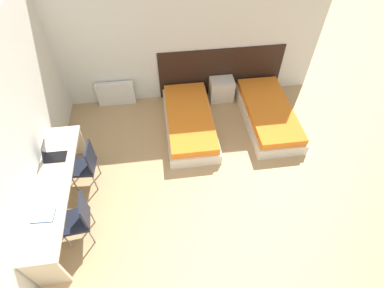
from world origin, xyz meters
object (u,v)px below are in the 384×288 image
nightstand (221,89)px  chair_near_notebook (79,218)px  bed_near_door (268,114)px  chair_near_laptop (86,164)px  bed_near_window (189,121)px  laptop (52,155)px

nightstand → chair_near_notebook: chair_near_notebook is taller
bed_near_door → chair_near_notebook: 4.09m
bed_near_door → chair_near_laptop: chair_near_laptop is taller
bed_near_window → chair_near_laptop: bearing=-149.5°
bed_near_door → nightstand: nightstand is taller
chair_near_laptop → bed_near_door: bearing=21.5°
bed_near_door → nightstand: size_ratio=3.96×
bed_near_window → chair_near_notebook: bearing=-131.9°
chair_near_notebook → bed_near_window: bearing=43.3°
bed_near_door → laptop: 4.15m
bed_near_window → nightstand: bearing=45.5°
chair_near_laptop → chair_near_notebook: bearing=-85.9°
bed_near_window → bed_near_door: (1.64, 0.00, 0.00)m
nightstand → chair_near_notebook: bearing=-132.6°
bed_near_window → laptop: laptop is taller
chair_near_laptop → laptop: size_ratio=2.73×
chair_near_laptop → chair_near_notebook: same height
chair_near_laptop → laptop: bearing=-178.2°
chair_near_laptop → nightstand: bearing=39.9°
bed_near_window → chair_near_notebook: 2.81m
bed_near_door → chair_near_notebook: size_ratio=2.19×
chair_near_laptop → chair_near_notebook: (-0.00, -0.98, 0.00)m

